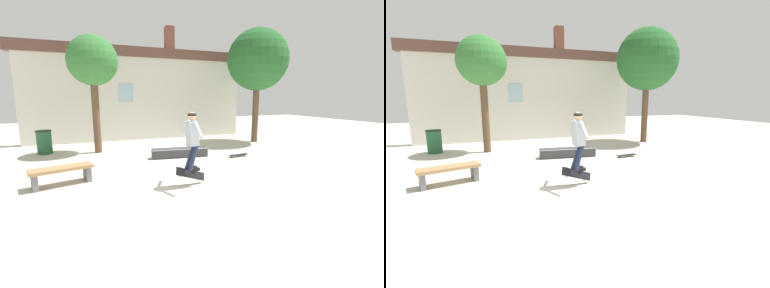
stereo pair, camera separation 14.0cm
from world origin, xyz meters
The scene contains 10 objects.
ground_plane centered at (0.00, 0.00, 0.00)m, with size 40.00×40.00×0.00m, color beige.
building_backdrop centered at (0.01, 8.29, 2.39)m, with size 11.45×0.52×5.67m.
tree_right centered at (4.95, 5.51, 3.85)m, with size 2.83×2.83×5.29m.
tree_left centered at (-2.28, 5.65, 3.44)m, with size 1.86×1.86×4.44m.
park_bench centered at (-3.24, 1.91, 0.33)m, with size 1.52×0.84×0.47m.
skate_ledge centered at (0.46, 3.70, 0.17)m, with size 2.06×0.65×0.34m.
trash_bin centered at (-4.21, 6.14, 0.48)m, with size 0.57×0.57×0.91m.
skater centered at (-0.23, 0.70, 1.25)m, with size 0.32×1.20×1.43m.
skateboard_flipping centered at (-0.26, 0.73, 0.29)m, with size 0.85×0.30×0.47m.
skateboard_resting centered at (2.50, 2.97, 0.07)m, with size 0.80×0.26×0.08m.
Camera 2 is at (-2.33, -5.04, 2.19)m, focal length 24.00 mm.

